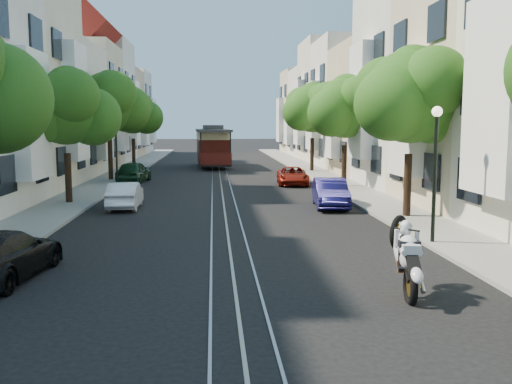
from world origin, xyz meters
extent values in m
plane|color=black|center=(0.00, 28.00, 0.00)|extent=(200.00, 200.00, 0.00)
cube|color=gray|center=(7.25, 28.00, 0.06)|extent=(2.50, 80.00, 0.12)
cube|color=gray|center=(-7.25, 28.00, 0.06)|extent=(2.50, 80.00, 0.12)
cube|color=gray|center=(-0.55, 28.00, 0.01)|extent=(0.06, 80.00, 0.02)
cube|color=gray|center=(0.00, 28.00, 0.01)|extent=(0.06, 80.00, 0.02)
cube|color=gray|center=(0.55, 28.00, 0.01)|extent=(0.06, 80.00, 0.02)
cube|color=tan|center=(0.00, 28.00, 0.00)|extent=(0.08, 80.00, 0.01)
cube|color=white|center=(8.20, 4.00, 4.62)|extent=(0.90, 3.04, 6.05)
cube|color=beige|center=(12.00, 12.00, 5.00)|extent=(7.00, 8.00, 10.00)
cube|color=white|center=(8.20, 12.00, 4.20)|extent=(0.90, 3.04, 5.50)
cube|color=silver|center=(12.00, 20.00, 6.00)|extent=(7.00, 8.00, 12.00)
cube|color=white|center=(8.20, 20.00, 5.04)|extent=(0.90, 3.04, 6.60)
cube|color=#C6B28C|center=(12.00, 28.00, 4.50)|extent=(7.00, 8.00, 9.00)
cube|color=white|center=(8.20, 28.00, 3.78)|extent=(0.90, 3.04, 4.95)
cube|color=white|center=(12.00, 36.00, 5.25)|extent=(7.00, 8.00, 10.50)
cube|color=white|center=(8.20, 36.00, 4.41)|extent=(0.90, 3.04, 5.78)
cube|color=beige|center=(12.00, 44.00, 5.75)|extent=(7.00, 8.00, 11.50)
cube|color=white|center=(8.20, 44.00, 4.83)|extent=(0.90, 3.04, 6.32)
cube|color=silver|center=(12.00, 52.00, 4.75)|extent=(7.00, 8.00, 9.50)
cube|color=white|center=(8.20, 52.00, 3.99)|extent=(0.90, 3.04, 5.23)
cube|color=beige|center=(12.00, 60.00, 5.00)|extent=(7.00, 8.00, 10.00)
cube|color=white|center=(8.20, 60.00, 4.20)|extent=(0.90, 3.04, 5.50)
cube|color=white|center=(-8.20, 12.00, 4.12)|extent=(0.90, 3.04, 5.39)
cube|color=beige|center=(-12.00, 20.00, 5.88)|extent=(7.00, 8.00, 11.76)
cube|color=white|center=(-8.20, 20.00, 4.94)|extent=(0.90, 3.04, 6.47)
cube|color=silver|center=(-12.00, 28.00, 4.41)|extent=(7.00, 8.00, 8.82)
cube|color=white|center=(-8.20, 28.00, 3.70)|extent=(0.90, 3.04, 4.85)
cube|color=beige|center=(-12.00, 36.00, 5.14)|extent=(7.00, 8.00, 10.29)
cube|color=white|center=(-8.20, 36.00, 4.32)|extent=(0.90, 3.04, 5.66)
cube|color=silver|center=(-12.00, 44.00, 5.63)|extent=(7.00, 8.00, 11.27)
cube|color=white|center=(-8.20, 44.00, 4.73)|extent=(0.90, 3.04, 6.20)
cube|color=#C6B28C|center=(-12.00, 52.00, 4.66)|extent=(7.00, 8.00, 9.31)
cube|color=white|center=(-8.20, 52.00, 3.91)|extent=(0.90, 3.04, 5.12)
cube|color=white|center=(-12.00, 60.00, 4.90)|extent=(7.00, 8.00, 9.80)
cube|color=white|center=(-8.20, 60.00, 4.12)|extent=(0.90, 3.04, 5.39)
cylinder|color=black|center=(7.20, 9.00, 1.34)|extent=(0.30, 0.30, 2.45)
sphere|color=#154C13|center=(7.20, 9.00, 4.81)|extent=(3.64, 3.64, 3.64)
sphere|color=#154C13|center=(8.30, 9.50, 4.41)|extent=(2.91, 2.91, 2.91)
sphere|color=#154C13|center=(6.25, 8.30, 4.51)|extent=(2.84, 2.84, 2.84)
sphere|color=#154C13|center=(7.30, 9.10, 5.71)|extent=(2.18, 2.18, 2.18)
cylinder|color=black|center=(7.20, 20.00, 1.31)|extent=(0.30, 0.30, 2.38)
sphere|color=#154C13|center=(7.20, 20.00, 4.68)|extent=(3.54, 3.54, 3.54)
sphere|color=#154C13|center=(8.30, 20.50, 4.28)|extent=(2.83, 2.83, 2.83)
sphere|color=#154C13|center=(6.25, 19.30, 4.38)|extent=(2.76, 2.76, 2.76)
sphere|color=#154C13|center=(7.30, 20.10, 5.58)|extent=(2.12, 2.12, 2.12)
cylinder|color=black|center=(7.20, 31.00, 1.38)|extent=(0.30, 0.30, 2.52)
sphere|color=#154C13|center=(7.20, 31.00, 4.94)|extent=(3.74, 3.74, 3.74)
sphere|color=#154C13|center=(8.30, 31.50, 4.54)|extent=(3.00, 3.00, 3.00)
sphere|color=#154C13|center=(6.25, 30.30, 4.64)|extent=(2.92, 2.92, 2.92)
sphere|color=#154C13|center=(7.30, 31.10, 5.84)|extent=(2.25, 2.25, 2.25)
cylinder|color=black|center=(-7.20, 14.00, 1.26)|extent=(0.30, 0.30, 2.27)
sphere|color=#154C13|center=(-7.20, 14.00, 4.47)|extent=(3.38, 3.38, 3.38)
sphere|color=#154C13|center=(-6.10, 14.50, 4.07)|extent=(2.70, 2.70, 2.70)
sphere|color=#154C13|center=(-8.15, 13.30, 4.17)|extent=(2.64, 2.64, 2.64)
sphere|color=#154C13|center=(-7.10, 14.10, 5.38)|extent=(2.03, 2.03, 2.03)
cylinder|color=black|center=(-7.20, 25.00, 1.43)|extent=(0.30, 0.30, 2.62)
sphere|color=#154C13|center=(-7.20, 25.00, 5.14)|extent=(3.90, 3.90, 3.90)
sphere|color=#154C13|center=(-6.10, 25.50, 4.74)|extent=(3.12, 3.12, 3.12)
sphere|color=#154C13|center=(-8.15, 24.30, 4.84)|extent=(3.04, 3.04, 3.04)
sphere|color=#154C13|center=(-7.10, 25.10, 6.04)|extent=(2.34, 2.34, 2.34)
cylinder|color=black|center=(-7.20, 36.00, 1.31)|extent=(0.30, 0.30, 2.38)
sphere|color=#154C13|center=(-7.20, 36.00, 4.68)|extent=(3.54, 3.54, 3.54)
sphere|color=#154C13|center=(-6.10, 36.50, 4.28)|extent=(2.83, 2.83, 2.83)
sphere|color=#154C13|center=(-8.15, 35.30, 4.38)|extent=(2.76, 2.76, 2.76)
sphere|color=#154C13|center=(-7.10, 36.10, 5.58)|extent=(2.12, 2.12, 2.12)
cylinder|color=black|center=(6.30, 4.00, 2.12)|extent=(0.12, 0.12, 4.00)
sphere|color=#FFF2CC|center=(6.30, 4.00, 4.12)|extent=(0.32, 0.32, 0.32)
cylinder|color=black|center=(-6.30, 22.00, 2.12)|extent=(0.12, 0.12, 4.00)
sphere|color=#FFF2CC|center=(-6.30, 22.00, 4.12)|extent=(0.32, 0.32, 0.32)
torus|color=black|center=(3.66, -1.52, 0.34)|extent=(0.26, 0.87, 0.85)
torus|color=black|center=(3.80, -0.24, 1.25)|extent=(0.66, 0.72, 0.83)
ellipsoid|color=silver|center=(3.72, -0.96, 0.99)|extent=(0.62, 1.21, 1.06)
ellipsoid|color=silver|center=(3.69, -1.26, 1.17)|extent=(0.49, 0.68, 0.60)
cube|color=black|center=(3.64, -1.70, 0.89)|extent=(0.31, 0.60, 0.46)
cube|color=silver|center=(3.68, -1.29, 1.13)|extent=(0.44, 0.65, 0.22)
sphere|color=black|center=(3.73, -0.92, 1.21)|extent=(0.30, 0.30, 0.30)
cube|color=black|center=(-0.50, 36.55, 0.48)|extent=(2.98, 8.73, 0.32)
cube|color=#49110C|center=(-0.50, 36.55, 1.77)|extent=(2.90, 5.52, 2.58)
cube|color=beige|center=(-0.50, 36.55, 2.74)|extent=(2.95, 5.57, 0.64)
cube|color=#2D2D30|center=(-0.50, 36.55, 3.17)|extent=(3.20, 8.74, 0.19)
cube|color=#2D2D30|center=(-0.50, 36.55, 3.44)|extent=(1.79, 4.92, 0.38)
imported|color=#0E0D42|center=(4.77, 12.18, 0.65)|extent=(1.75, 4.08, 1.31)
imported|color=maroon|center=(4.40, 21.76, 0.55)|extent=(2.13, 4.11, 1.11)
imported|color=black|center=(-5.60, 0.91, 0.62)|extent=(2.24, 4.44, 1.24)
imported|color=white|center=(-4.40, 12.59, 0.59)|extent=(1.32, 3.62, 1.18)
imported|color=#163721|center=(-5.60, 24.17, 0.68)|extent=(2.07, 4.16, 1.36)
camera|label=1|loc=(-0.47, -12.92, 3.76)|focal=40.00mm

